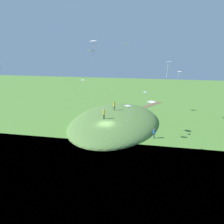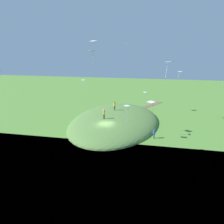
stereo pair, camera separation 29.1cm
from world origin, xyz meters
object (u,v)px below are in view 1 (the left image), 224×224
(person_with_child, at_px, (104,113))
(kite_8, at_px, (152,102))
(kite_9, at_px, (128,107))
(mooring_post, at_px, (85,138))
(kite_0, at_px, (127,44))
(person_near_shore, at_px, (154,132))
(kite_5, at_px, (145,94))
(kite_6, at_px, (91,51))
(kite_4, at_px, (170,62))
(kite_3, at_px, (93,41))
(kite_7, at_px, (180,72))
(person_watching_kites, at_px, (114,105))
(kite_2, at_px, (83,81))

(person_with_child, distance_m, kite_8, 13.50)
(kite_9, relative_size, mooring_post, 2.30)
(kite_0, bearing_deg, person_near_shore, -154.53)
(kite_5, distance_m, kite_6, 10.88)
(kite_0, bearing_deg, kite_5, -159.77)
(person_near_shore, distance_m, kite_4, 16.59)
(kite_5, xyz_separation_m, kite_9, (-12.00, 1.03, 0.53))
(kite_4, xyz_separation_m, mooring_post, (7.87, 12.33, -12.46))
(person_near_shore, distance_m, kite_3, 17.44)
(person_near_shore, distance_m, kite_7, 15.01)
(person_with_child, distance_m, mooring_post, 7.08)
(kite_7, bearing_deg, kite_5, 152.82)
(person_near_shore, bearing_deg, kite_8, 163.76)
(person_near_shore, bearing_deg, kite_7, -32.34)
(kite_8, height_order, mooring_post, kite_8)
(person_watching_kites, height_order, kite_8, kite_8)
(kite_3, height_order, mooring_post, kite_3)
(person_watching_kites, xyz_separation_m, person_with_child, (-6.15, 0.65, -0.12))
(kite_5, bearing_deg, mooring_post, 113.30)
(kite_4, height_order, kite_5, kite_4)
(kite_3, bearing_deg, kite_8, -119.68)
(kite_2, relative_size, kite_5, 0.79)
(kite_4, bearing_deg, kite_7, -6.00)
(kite_0, height_order, kite_2, kite_0)
(kite_0, bearing_deg, kite_4, -161.71)
(person_near_shore, distance_m, kite_0, 21.83)
(kite_9, bearing_deg, kite_2, 30.88)
(kite_6, bearing_deg, kite_8, -105.74)
(kite_5, distance_m, kite_9, 12.06)
(kite_7, xyz_separation_m, mooring_post, (-15.05, 14.74, -9.38))
(mooring_post, bearing_deg, kite_9, -135.55)
(kite_4, height_order, kite_8, kite_4)
(mooring_post, bearing_deg, kite_4, -122.54)
(kite_8, distance_m, mooring_post, 12.81)
(kite_5, relative_size, kite_6, 1.13)
(person_watching_kites, height_order, kite_4, kite_4)
(kite_8, bearing_deg, kite_7, -13.80)
(kite_3, xyz_separation_m, mooring_post, (-2.55, 0.91, -14.96))
(kite_8, bearing_deg, kite_4, -158.55)
(person_with_child, distance_m, person_near_shore, 9.84)
(kite_4, distance_m, kite_9, 6.67)
(mooring_post, bearing_deg, kite_2, 19.40)
(person_watching_kites, height_order, person_with_child, person_watching_kites)
(kite_0, distance_m, kite_4, 27.85)
(kite_7, bearing_deg, kite_4, 174.00)
(person_near_shore, relative_size, kite_3, 1.14)
(person_with_child, height_order, kite_7, kite_7)
(kite_6, bearing_deg, kite_7, -40.90)
(person_with_child, xyz_separation_m, kite_7, (8.66, -13.23, 6.75))
(kite_5, bearing_deg, kite_7, -27.18)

